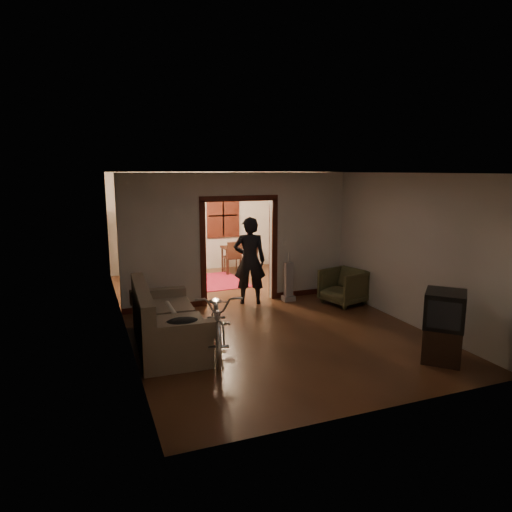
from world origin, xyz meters
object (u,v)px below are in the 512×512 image
bicycle (218,320)px  person (250,261)px  armchair (344,287)px  sofa (168,316)px  locker (150,242)px  desk (240,259)px

bicycle → person: bearing=73.4°
bicycle → armchair: (3.26, 1.57, -0.14)m
sofa → person: size_ratio=1.18×
locker → sofa: bearing=-80.6°
armchair → desk: armchair is taller
sofa → person: bearing=43.5°
sofa → locker: 5.29m
person → locker: person is taller
bicycle → locker: 5.79m
person → bicycle: bearing=78.2°
sofa → locker: size_ratio=1.19×
bicycle → desk: 5.74m
bicycle → armchair: 3.62m
person → desk: person is taller
bicycle → desk: bicycle is taller
armchair → person: person is taller
bicycle → desk: (2.18, 5.31, -0.16)m
person → armchair: bearing=176.8°
bicycle → locker: (-0.23, 5.77, 0.41)m
desk → armchair: bearing=-91.5°
sofa → bicycle: size_ratio=1.12×
sofa → locker: bearing=87.3°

